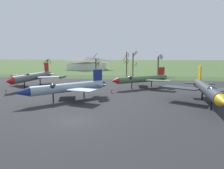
# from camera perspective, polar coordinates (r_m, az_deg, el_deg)

# --- Properties ---
(ground_plane) EXTENTS (600.00, 600.00, 0.00)m
(ground_plane) POSITION_cam_1_polar(r_m,az_deg,el_deg) (24.35, -10.67, -10.26)
(ground_plane) COLOR #425B2D
(asphalt_apron) EXTENTS (88.12, 51.82, 0.05)m
(asphalt_apron) POSITION_cam_1_polar(r_m,az_deg,el_deg) (38.87, -3.15, -3.12)
(asphalt_apron) COLOR #28282B
(asphalt_apron) RESTS_ON ground
(grass_verge_strip) EXTENTS (148.12, 12.00, 0.06)m
(grass_verge_strip) POSITION_cam_1_polar(r_m,az_deg,el_deg) (70.08, 2.12, 1.96)
(grass_verge_strip) COLOR #384C29
(grass_verge_strip) RESTS_ON ground
(jet_fighter_front_left) EXTENTS (13.83, 17.52, 5.66)m
(jet_fighter_front_left) POSITION_cam_1_polar(r_m,az_deg,el_deg) (52.57, -21.34, 2.02)
(jet_fighter_front_left) COLOR #565B60
(jet_fighter_front_left) RESTS_ON ground
(info_placard_front_left) EXTENTS (0.53, 0.31, 1.02)m
(info_placard_front_left) POSITION_cam_1_polar(r_m,az_deg,el_deg) (45.31, -27.46, -1.64)
(info_placard_front_left) COLOR black
(info_placard_front_left) RESTS_ON ground
(jet_fighter_front_right) EXTENTS (12.56, 13.13, 5.00)m
(jet_fighter_front_right) POSITION_cam_1_polar(r_m,az_deg,el_deg) (35.33, -12.66, -0.85)
(jet_fighter_front_right) COLOR #8EA3B2
(jet_fighter_front_right) RESTS_ON ground
(jet_fighter_rear_left) EXTENTS (13.56, 18.05, 5.70)m
(jet_fighter_rear_left) POSITION_cam_1_polar(r_m,az_deg,el_deg) (33.83, 25.13, -1.38)
(jet_fighter_rear_left) COLOR #33383D
(jet_fighter_rear_left) RESTS_ON ground
(jet_fighter_rear_right) EXTENTS (13.34, 12.01, 4.73)m
(jet_fighter_rear_right) POSITION_cam_1_polar(r_m,az_deg,el_deg) (47.67, 8.14, 1.55)
(jet_fighter_rear_right) COLOR #4C6B47
(jet_fighter_rear_right) RESTS_ON ground
(info_placard_rear_right) EXTENTS (0.51, 0.35, 0.93)m
(info_placard_rear_right) POSITION_cam_1_polar(r_m,az_deg,el_deg) (41.36, -0.13, -1.64)
(info_placard_rear_right) COLOR black
(info_placard_rear_right) RESTS_ON ground
(bare_tree_far_left) EXTENTS (3.12, 3.38, 6.40)m
(bare_tree_far_left) POSITION_cam_1_polar(r_m,az_deg,el_deg) (82.67, -17.51, 4.91)
(bare_tree_far_left) COLOR #42382D
(bare_tree_far_left) RESTS_ON ground
(bare_tree_left_of_center) EXTENTS (3.09, 2.57, 8.39)m
(bare_tree_left_of_center) POSITION_cam_1_polar(r_m,az_deg,el_deg) (79.98, -4.42, 5.38)
(bare_tree_left_of_center) COLOR brown
(bare_tree_left_of_center) RESTS_ON ground
(bare_tree_center) EXTENTS (2.28, 2.25, 8.80)m
(bare_tree_center) POSITION_cam_1_polar(r_m,az_deg,el_deg) (74.02, 4.09, 5.92)
(bare_tree_center) COLOR brown
(bare_tree_center) RESTS_ON ground
(bare_tree_right_of_center) EXTENTS (1.92, 2.70, 9.26)m
(bare_tree_right_of_center) POSITION_cam_1_polar(r_m,az_deg,el_deg) (72.42, 6.00, 5.85)
(bare_tree_right_of_center) COLOR brown
(bare_tree_right_of_center) RESTS_ON ground
(bare_tree_far_right) EXTENTS (2.08, 2.88, 8.10)m
(bare_tree_far_right) POSITION_cam_1_polar(r_m,az_deg,el_deg) (77.55, 12.89, 5.52)
(bare_tree_far_right) COLOR brown
(bare_tree_far_right) RESTS_ON ground
(visitor_building) EXTENTS (19.46, 13.20, 6.85)m
(visitor_building) POSITION_cam_1_polar(r_m,az_deg,el_deg) (108.99, -6.87, 5.91)
(visitor_building) COLOR silver
(visitor_building) RESTS_ON ground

